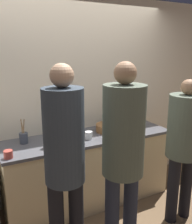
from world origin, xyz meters
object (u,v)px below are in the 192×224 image
cup_red (8,154)px  cup_white (89,135)px  person_right (184,138)px  utensil_crock (24,137)px  person_center (123,149)px  person_left (65,158)px  fruit_bowl (109,128)px  bottle_clear (47,142)px

cup_red → cup_white: cup_white is taller
person_right → utensil_crock: (-1.54, 0.91, -0.03)m
cup_red → utensil_crock: bearing=56.8°
person_center → cup_red: person_center is taller
person_left → utensil_crock: size_ratio=6.45×
person_left → person_right: (1.40, 0.06, -0.09)m
person_center → utensil_crock: size_ratio=6.48×
fruit_bowl → person_left: bearing=-136.3°
person_left → cup_white: size_ratio=20.10×
person_left → fruit_bowl: size_ratio=5.37×
person_left → bottle_clear: size_ratio=11.20×
person_center → cup_red: 1.14m
person_right → bottle_clear: (-1.34, 0.66, -0.03)m
cup_white → person_center: bearing=-96.1°
cup_white → fruit_bowl: bearing=21.3°
fruit_bowl → cup_white: fruit_bowl is taller
utensil_crock → bottle_clear: size_ratio=1.74×
person_center → cup_white: (0.09, 0.87, -0.17)m
person_center → bottle_clear: size_ratio=11.24×
person_right → cup_red: 1.85m
person_left → fruit_bowl: person_left is taller
person_right → utensil_crock: 1.79m
bottle_clear → cup_white: 0.52m
bottle_clear → person_center: bearing=-62.9°
person_left → utensil_crock: bearing=97.9°
person_right → fruit_bowl: size_ratio=4.78×
bottle_clear → cup_red: 0.42m
person_left → cup_red: (-0.35, 0.64, -0.15)m
person_center → utensil_crock: bearing=119.8°
bottle_clear → cup_red: size_ratio=1.86×
utensil_crock → bottle_clear: (0.19, -0.25, -0.01)m
person_center → cup_white: 0.90m
person_center → cup_white: size_ratio=20.18×
person_left → utensil_crock: (-0.13, 0.97, -0.12)m
cup_white → cup_red: bearing=-172.7°
person_left → bottle_clear: 0.74m
bottle_clear → cup_red: (-0.41, -0.08, -0.03)m
person_center → cup_white: bearing=83.9°
person_center → utensil_crock: 1.26m
fruit_bowl → utensil_crock: size_ratio=1.20×
person_right → bottle_clear: 1.50m
person_left → person_right: bearing=2.6°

